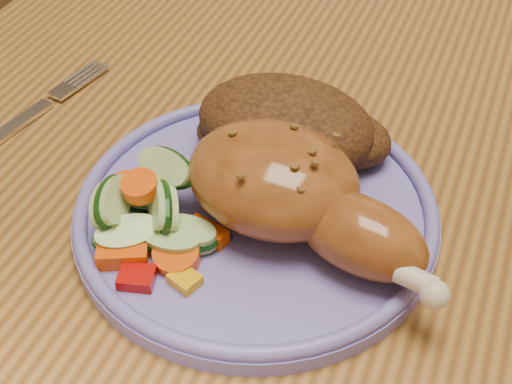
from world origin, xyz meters
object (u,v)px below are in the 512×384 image
at_px(dining_table, 427,234).
at_px(fork, 23,119).
at_px(plate, 256,214).
at_px(chair_far, 493,43).

xyz_separation_m(dining_table, fork, (-0.32, -0.08, 0.09)).
height_order(dining_table, plate, plate).
bearing_deg(plate, chair_far, 81.74).
height_order(chair_far, fork, chair_far).
height_order(dining_table, fork, fork).
bearing_deg(fork, plate, -8.51).
bearing_deg(fork, dining_table, 14.58).
xyz_separation_m(dining_table, chair_far, (0.00, 0.63, -0.17)).
bearing_deg(dining_table, chair_far, 90.00).
distance_m(chair_far, plate, 0.79).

